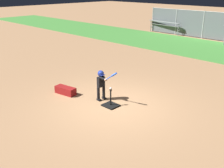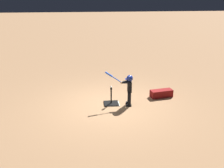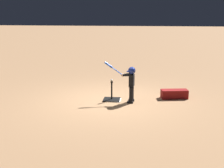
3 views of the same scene
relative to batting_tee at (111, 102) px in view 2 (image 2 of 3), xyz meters
The scene contains 6 objects.
ground_plane 0.13m from the batting_tee, 52.26° to the left, with size 90.00×90.00×0.00m, color #99704C.
home_plate 0.09m from the batting_tee, 159.52° to the left, with size 0.44×0.44×0.02m, color white.
batting_tee is the anchor object (origin of this frame).
batter_child 0.88m from the batting_tee, 166.74° to the left, with size 0.96×0.35×1.24m.
baseball 0.58m from the batting_tee, ahead, with size 0.07×0.07×0.07m, color white.
equipment_bag 2.02m from the batting_tee, 167.32° to the right, with size 0.84×0.32×0.28m, color maroon.
Camera 2 is at (0.90, 8.44, 3.79)m, focal length 42.00 mm.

